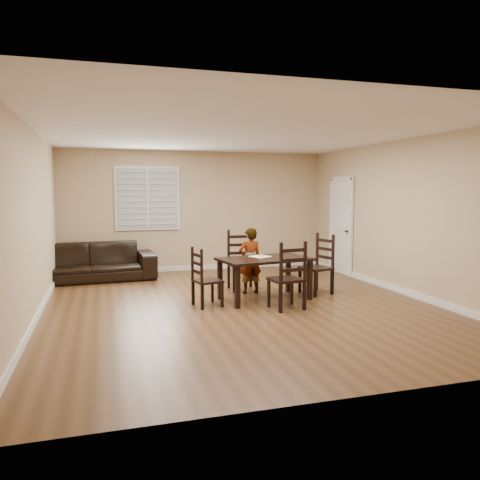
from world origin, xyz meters
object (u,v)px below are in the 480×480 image
at_px(dining_table, 265,263).
at_px(donut, 261,255).
at_px(chair_far, 291,279).
at_px(sofa, 90,262).
at_px(chair_right, 322,266).
at_px(chair_near, 241,262).
at_px(child, 250,261).
at_px(chair_left, 201,280).

bearing_deg(dining_table, donut, 83.66).
relative_size(chair_far, sofa, 0.41).
height_order(chair_right, donut, chair_right).
distance_m(chair_near, child, 0.44).
distance_m(chair_left, chair_right, 2.30).
relative_size(chair_left, sofa, 0.36).
bearing_deg(chair_left, chair_right, -91.96).
distance_m(chair_far, sofa, 4.50).
height_order(dining_table, chair_near, chair_near).
bearing_deg(dining_table, sofa, 128.49).
bearing_deg(donut, dining_table, -86.85).
distance_m(chair_left, child, 1.28).
relative_size(chair_near, chair_right, 1.03).
distance_m(chair_near, chair_far, 1.79).
bearing_deg(child, sofa, -40.58).
height_order(dining_table, child, child).
relative_size(chair_left, donut, 9.92).
bearing_deg(sofa, dining_table, -45.33).
bearing_deg(chair_near, dining_table, -80.56).
bearing_deg(chair_near, chair_far, -80.04).
bearing_deg(child, chair_far, 95.07).
xyz_separation_m(chair_right, donut, (-1.15, -0.03, 0.24)).
distance_m(dining_table, sofa, 3.85).
height_order(chair_right, sofa, chair_right).
bearing_deg(chair_far, chair_near, -88.84).
distance_m(donut, sofa, 3.74).
height_order(chair_near, chair_left, chair_near).
relative_size(dining_table, chair_near, 1.48).
bearing_deg(chair_right, chair_far, -60.54).
xyz_separation_m(chair_right, sofa, (-3.99, 2.37, -0.10)).
bearing_deg(chair_far, chair_right, -142.52).
distance_m(dining_table, chair_left, 1.16).
height_order(dining_table, chair_far, chair_far).
bearing_deg(dining_table, child, 90.00).
bearing_deg(chair_right, child, -120.49).
bearing_deg(chair_left, donut, -83.92).
height_order(chair_near, chair_right, chair_near).
bearing_deg(chair_left, child, -66.80).
bearing_deg(sofa, chair_right, -33.96).
distance_m(child, sofa, 3.44).
height_order(dining_table, chair_right, chair_right).
relative_size(chair_left, child, 0.80).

